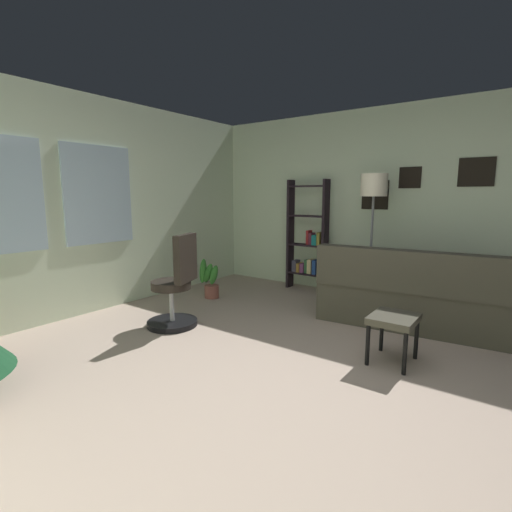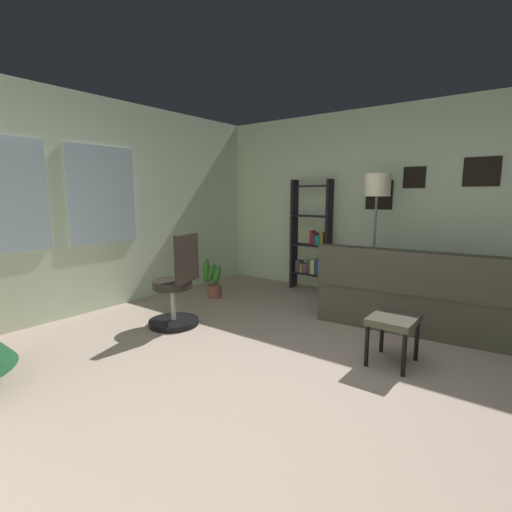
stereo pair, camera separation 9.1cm
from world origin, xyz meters
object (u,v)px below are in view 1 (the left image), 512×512
at_px(couch, 424,297).
at_px(floor_lamp, 373,196).
at_px(footstool, 394,323).
at_px(office_chair, 176,291).
at_px(bookshelf, 308,242).
at_px(potted_plant, 210,281).

bearing_deg(couch, floor_lamp, 69.09).
xyz_separation_m(footstool, floor_lamp, (1.52, 0.75, 1.08)).
distance_m(couch, office_chair, 2.81).
bearing_deg(couch, bookshelf, 71.26).
bearing_deg(floor_lamp, couch, -110.91).
distance_m(bookshelf, floor_lamp, 1.34).
relative_size(bookshelf, potted_plant, 3.06).
relative_size(footstool, potted_plant, 0.79).
xyz_separation_m(office_chair, floor_lamp, (2.01, -1.48, 1.03)).
distance_m(couch, bookshelf, 1.97).
height_order(bookshelf, potted_plant, bookshelf).
bearing_deg(office_chair, potted_plant, 25.89).
bearing_deg(bookshelf, office_chair, 170.57).
distance_m(footstool, potted_plant, 2.87).
relative_size(footstool, floor_lamp, 0.25).
bearing_deg(bookshelf, couch, -108.74).
distance_m(office_chair, bookshelf, 2.40).
bearing_deg(footstool, potted_plant, 76.72).
height_order(bookshelf, floor_lamp, floor_lamp).
bearing_deg(potted_plant, footstool, -103.28).
bearing_deg(couch, footstool, -179.04).
bearing_deg(footstool, bookshelf, 44.72).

